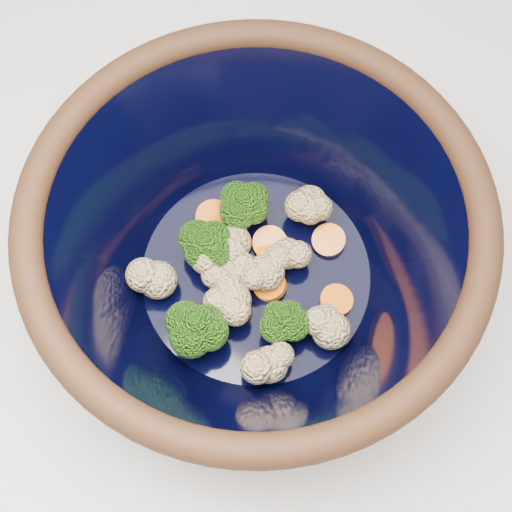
{
  "coord_description": "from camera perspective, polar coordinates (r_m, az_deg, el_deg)",
  "views": [
    {
      "loc": [
        0.12,
        -0.19,
        1.5
      ],
      "look_at": [
        -0.01,
        -0.01,
        0.97
      ],
      "focal_mm": 50.0,
      "sensor_mm": 36.0,
      "label": 1
    }
  ],
  "objects": [
    {
      "name": "mixing_bowl",
      "position": [
        0.56,
        0.0,
        0.6
      ],
      "size": [
        0.42,
        0.42,
        0.15
      ],
      "rotation": [
        0.0,
        0.0,
        0.28
      ],
      "color": "black",
      "rests_on": "counter"
    },
    {
      "name": "counter",
      "position": [
        1.07,
        0.97,
        -11.08
      ],
      "size": [
        1.2,
        1.2,
        0.9
      ],
      "primitive_type": "cube",
      "color": "silver",
      "rests_on": "ground"
    },
    {
      "name": "ground",
      "position": [
        1.51,
        0.7,
        -14.63
      ],
      "size": [
        3.0,
        3.0,
        0.0
      ],
      "primitive_type": "plane",
      "color": "#9E7A54",
      "rests_on": "ground"
    },
    {
      "name": "vegetable_pile",
      "position": [
        0.58,
        -1.13,
        -1.37
      ],
      "size": [
        0.17,
        0.19,
        0.05
      ],
      "color": "#608442",
      "rests_on": "mixing_bowl"
    }
  ]
}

